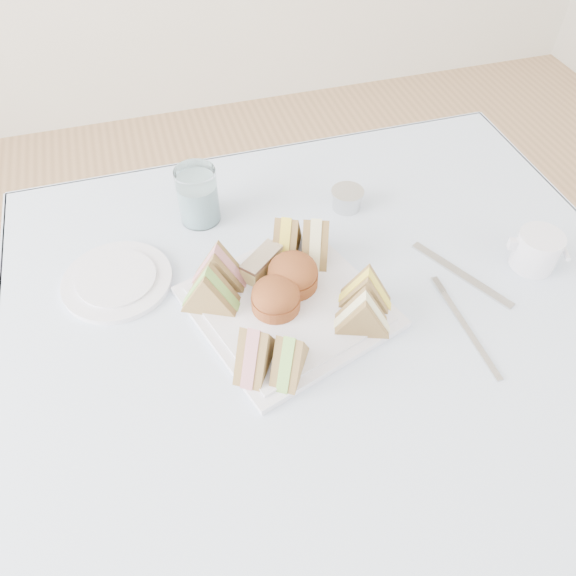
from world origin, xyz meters
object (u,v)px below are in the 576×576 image
object	(u,v)px
water_glass	(198,195)
creamer_jug	(537,251)
table	(334,450)
serving_plate	(288,307)

from	to	relation	value
water_glass	creamer_jug	xyz separation A→B (m)	(0.51, -0.28, -0.02)
table	serving_plate	distance (m)	0.40
serving_plate	creamer_jug	bearing A→B (deg)	-20.77
table	creamer_jug	size ratio (longest dim) A/B	12.28
serving_plate	water_glass	xyz separation A→B (m)	(-0.09, 0.25, 0.05)
serving_plate	water_glass	bearing A→B (deg)	91.91
table	water_glass	world-z (taller)	water_glass
serving_plate	water_glass	world-z (taller)	water_glass
serving_plate	creamer_jug	distance (m)	0.42
table	water_glass	distance (m)	0.57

